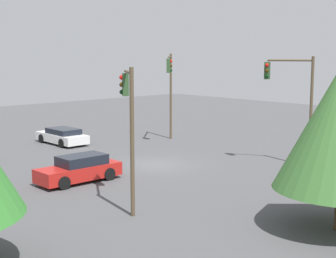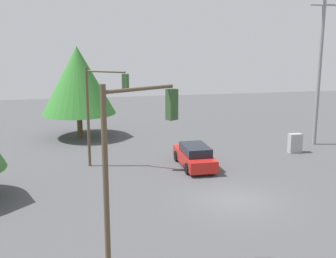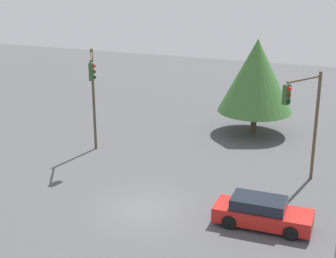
% 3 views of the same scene
% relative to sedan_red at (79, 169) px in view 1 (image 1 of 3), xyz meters
% --- Properties ---
extents(ground_plane, '(80.00, 80.00, 0.00)m').
position_rel_sedan_red_xyz_m(ground_plane, '(0.43, -5.89, -0.69)').
color(ground_plane, '#4C4C4F').
extents(sedan_red, '(1.84, 4.59, 1.44)m').
position_rel_sedan_red_xyz_m(sedan_red, '(0.00, 0.00, 0.00)').
color(sedan_red, red).
rests_on(sedan_red, ground_plane).
extents(sedan_white, '(4.71, 2.02, 1.22)m').
position_rel_sedan_red_xyz_m(sedan_white, '(10.79, -5.54, -0.09)').
color(sedan_white, silver).
rests_on(sedan_white, ground_plane).
extents(traffic_signal_main, '(2.68, 1.61, 6.68)m').
position_rel_sedan_red_xyz_m(traffic_signal_main, '(-5.45, -11.82, 3.79)').
color(traffic_signal_main, brown).
rests_on(traffic_signal_main, ground_plane).
extents(traffic_signal_cross, '(2.45, 2.55, 6.82)m').
position_rel_sedan_red_xyz_m(traffic_signal_cross, '(6.16, -12.47, 3.91)').
color(traffic_signal_cross, brown).
rests_on(traffic_signal_cross, ground_plane).
extents(traffic_signal_aux, '(2.54, 1.74, 6.30)m').
position_rel_sedan_red_xyz_m(traffic_signal_aux, '(-5.59, 1.03, 3.55)').
color(traffic_signal_aux, brown).
rests_on(traffic_signal_aux, ground_plane).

